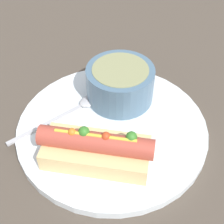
{
  "coord_description": "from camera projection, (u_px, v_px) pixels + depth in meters",
  "views": [
    {
      "loc": [
        0.11,
        -0.31,
        0.38
      ],
      "look_at": [
        0.0,
        0.0,
        0.04
      ],
      "focal_mm": 50.0,
      "sensor_mm": 36.0,
      "label": 1
    }
  ],
  "objects": [
    {
      "name": "hot_dog",
      "position": [
        98.0,
        149.0,
        0.43
      ],
      "size": [
        0.16,
        0.09,
        0.06
      ],
      "rotation": [
        0.0,
        0.0,
        0.15
      ],
      "color": "#E5C17F",
      "rests_on": "dinner_plate"
    },
    {
      "name": "dinner_plate",
      "position": [
        112.0,
        128.0,
        0.49
      ],
      "size": [
        0.3,
        0.3,
        0.01
      ],
      "color": "white",
      "rests_on": "ground_plane"
    },
    {
      "name": "spoon",
      "position": [
        80.0,
        106.0,
        0.51
      ],
      "size": [
        0.11,
        0.15,
        0.01
      ],
      "rotation": [
        0.0,
        0.0,
        0.99
      ],
      "color": "#B7B7BC",
      "rests_on": "dinner_plate"
    },
    {
      "name": "soup_bowl",
      "position": [
        120.0,
        82.0,
        0.51
      ],
      "size": [
        0.11,
        0.11,
        0.06
      ],
      "color": "slate",
      "rests_on": "dinner_plate"
    },
    {
      "name": "ground_plane",
      "position": [
        112.0,
        131.0,
        0.5
      ],
      "size": [
        4.0,
        4.0,
        0.0
      ],
      "primitive_type": "plane",
      "color": "#4C4238"
    }
  ]
}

